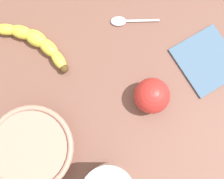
# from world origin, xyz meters

# --- Properties ---
(wooden_tabletop) EXTENTS (1.20, 1.20, 0.03)m
(wooden_tabletop) POSITION_xyz_m (0.00, 0.00, 0.01)
(wooden_tabletop) COLOR brown
(wooden_tabletop) RESTS_ON ground
(banana) EXTENTS (0.07, 0.20, 0.03)m
(banana) POSITION_xyz_m (-0.04, -0.16, 0.05)
(banana) COLOR yellow
(banana) RESTS_ON wooden_tabletop
(ceramic_bowl) EXTENTS (0.17, 0.17, 0.05)m
(ceramic_bowl) POSITION_xyz_m (0.14, -0.01, 0.06)
(ceramic_bowl) COLOR tan
(ceramic_bowl) RESTS_ON wooden_tabletop
(apple_fruit) EXTENTS (0.07, 0.07, 0.07)m
(apple_fruit) POSITION_xyz_m (-0.09, 0.12, 0.07)
(apple_fruit) COLOR red
(apple_fruit) RESTS_ON wooden_tabletop
(teaspoon) EXTENTS (0.08, 0.10, 0.01)m
(teaspoon) POSITION_xyz_m (-0.20, -0.04, 0.03)
(teaspoon) COLOR silver
(teaspoon) RESTS_ON wooden_tabletop
(folded_napkin) EXTENTS (0.16, 0.17, 0.01)m
(folded_napkin) POSITION_xyz_m (-0.24, 0.17, 0.03)
(folded_napkin) COLOR slate
(folded_napkin) RESTS_ON wooden_tabletop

